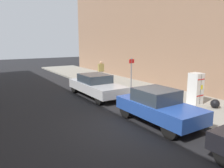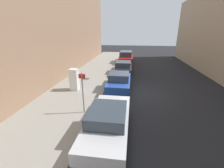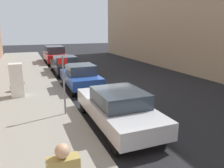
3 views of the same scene
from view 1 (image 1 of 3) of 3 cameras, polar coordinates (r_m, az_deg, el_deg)
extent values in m
plane|color=black|center=(9.09, 4.00, -11.06)|extent=(80.00, 80.00, 0.00)
cube|color=gray|center=(12.22, 21.63, -5.64)|extent=(4.36, 44.00, 0.15)
cube|color=white|center=(12.34, 20.98, -1.10)|extent=(0.61, 0.60, 1.65)
cube|color=black|center=(12.17, 22.13, -1.35)|extent=(0.01, 0.01, 1.57)
cube|color=yellow|center=(12.20, 22.39, -0.79)|extent=(0.16, 0.01, 0.22)
cube|color=red|center=(12.07, 22.32, 1.10)|extent=(0.55, 0.01, 0.05)
cube|color=red|center=(12.24, 22.02, -2.87)|extent=(0.55, 0.01, 0.05)
cylinder|color=slate|center=(13.28, 5.04, 1.85)|extent=(0.07, 0.07, 2.31)
cube|color=red|center=(13.14, 5.16, 5.96)|extent=(0.36, 0.02, 0.24)
sphere|color=black|center=(12.07, 25.33, -4.65)|extent=(0.45, 0.45, 0.45)
cylinder|color=beige|center=(18.38, -2.58, 2.09)|extent=(0.14, 0.14, 0.83)
cylinder|color=beige|center=(18.27, -3.17, 2.03)|extent=(0.14, 0.14, 0.83)
cube|color=#A8934C|center=(18.23, -2.89, 4.31)|extent=(0.48, 0.22, 0.62)
sphere|color=tan|center=(18.18, -2.91, 5.64)|extent=(0.22, 0.22, 0.22)
cube|color=silver|center=(13.73, -4.05, -0.78)|extent=(1.80, 4.61, 0.55)
cube|color=#2D3842|center=(13.83, -4.53, 1.51)|extent=(1.58, 1.94, 0.50)
cylinder|color=black|center=(12.76, 2.70, -2.94)|extent=(0.22, 0.68, 0.68)
cylinder|color=black|center=(11.97, -3.35, -3.89)|extent=(0.22, 0.68, 0.68)
cylinder|color=black|center=(15.62, -4.56, -0.37)|extent=(0.22, 0.68, 0.68)
cylinder|color=black|center=(14.98, -9.76, -0.99)|extent=(0.22, 0.68, 0.68)
cube|color=#23479E|center=(9.43, 12.10, -6.37)|extent=(1.71, 3.87, 0.55)
cube|color=#2D3842|center=(9.42, 11.41, -2.89)|extent=(1.51, 1.63, 0.55)
cylinder|color=black|center=(9.23, 21.15, -9.07)|extent=(0.22, 0.72, 0.72)
cylinder|color=black|center=(8.17, 14.94, -11.33)|extent=(0.22, 0.72, 0.72)
cylinder|color=black|center=(10.91, 9.89, -5.41)|extent=(0.22, 0.72, 0.72)
cylinder|color=black|center=(10.02, 3.70, -6.75)|extent=(0.22, 0.72, 0.72)
camera|label=2|loc=(18.41, -15.74, 13.97)|focal=24.00mm
camera|label=3|loc=(20.86, -6.04, 11.05)|focal=35.00mm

